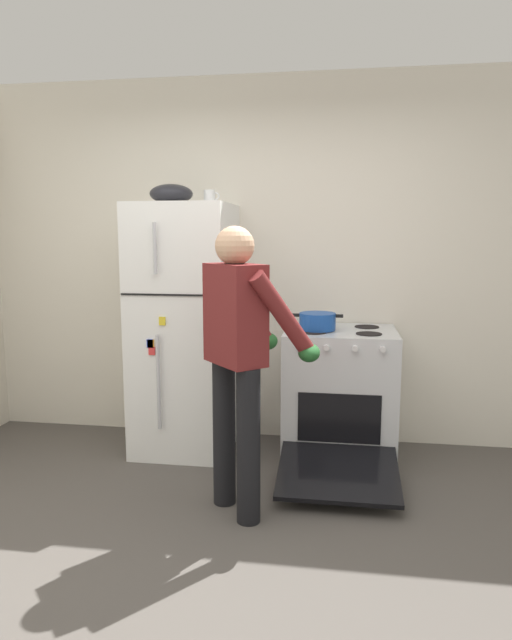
# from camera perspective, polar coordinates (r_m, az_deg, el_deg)

# --- Properties ---
(ground) EXTENTS (8.00, 8.00, 0.00)m
(ground) POSITION_cam_1_polar(r_m,az_deg,el_deg) (2.77, -5.53, -25.25)
(ground) COLOR #4C4742
(kitchen_wall_back) EXTENTS (6.00, 0.10, 2.70)m
(kitchen_wall_back) POSITION_cam_1_polar(r_m,az_deg,el_deg) (4.22, 0.68, 5.99)
(kitchen_wall_back) COLOR silver
(kitchen_wall_back) RESTS_ON ground
(refrigerator) EXTENTS (0.68, 0.72, 1.77)m
(refrigerator) POSITION_cam_1_polar(r_m,az_deg,el_deg) (4.01, -7.31, -0.93)
(refrigerator) COLOR white
(refrigerator) RESTS_ON ground
(stove_range) EXTENTS (0.76, 1.21, 0.91)m
(stove_range) POSITION_cam_1_polar(r_m,az_deg,el_deg) (3.94, 8.58, -7.69)
(stove_range) COLOR silver
(stove_range) RESTS_ON ground
(person_cook) EXTENTS (0.65, 0.68, 1.60)m
(person_cook) POSITION_cam_1_polar(r_m,az_deg,el_deg) (3.02, -1.61, -2.70)
(person_cook) COLOR black
(person_cook) RESTS_ON ground
(red_pot) EXTENTS (0.35, 0.25, 0.12)m
(red_pot) POSITION_cam_1_polar(r_m,az_deg,el_deg) (3.80, 6.34, -0.14)
(red_pot) COLOR #19479E
(red_pot) RESTS_ON stove_range
(coffee_mug) EXTENTS (0.11, 0.08, 0.10)m
(coffee_mug) POSITION_cam_1_polar(r_m,az_deg,el_deg) (3.96, -4.77, 12.52)
(coffee_mug) COLOR silver
(coffee_mug) RESTS_ON refrigerator
(mixing_bowl) EXTENTS (0.30, 0.30, 0.13)m
(mixing_bowl) POSITION_cam_1_polar(r_m,az_deg,el_deg) (3.99, -8.71, 12.71)
(mixing_bowl) COLOR black
(mixing_bowl) RESTS_ON refrigerator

